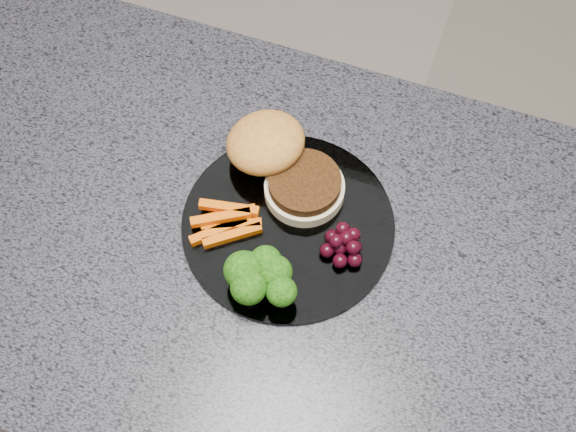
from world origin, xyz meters
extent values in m
cube|color=#4E2E1B|center=(0.00, 0.00, 0.43)|extent=(1.20, 0.60, 0.86)
cube|color=#45444D|center=(0.00, 0.00, 0.88)|extent=(1.20, 0.60, 0.04)
cylinder|color=white|center=(-0.05, 0.04, 0.90)|extent=(0.26, 0.26, 0.01)
cylinder|color=beige|center=(-0.04, 0.08, 0.91)|extent=(0.13, 0.13, 0.02)
cylinder|color=#41240C|center=(-0.04, 0.08, 0.93)|extent=(0.12, 0.12, 0.01)
ellipsoid|color=gold|center=(-0.11, 0.12, 0.93)|extent=(0.13, 0.13, 0.05)
cube|color=#DE5903|center=(-0.12, 0.02, 0.91)|extent=(0.07, 0.05, 0.01)
cube|color=#DE5903|center=(-0.11, 0.01, 0.91)|extent=(0.07, 0.04, 0.01)
cube|color=#DE5903|center=(-0.12, 0.00, 0.91)|extent=(0.06, 0.06, 0.01)
cube|color=#DE5903|center=(-0.12, 0.03, 0.92)|extent=(0.07, 0.02, 0.01)
cube|color=#DE5903|center=(-0.13, 0.01, 0.92)|extent=(0.07, 0.05, 0.01)
cube|color=#DE5903|center=(-0.11, 0.00, 0.91)|extent=(0.06, 0.05, 0.01)
cylinder|color=olive|center=(-0.07, -0.05, 0.92)|extent=(0.02, 0.02, 0.02)
ellipsoid|color=#0F3E08|center=(-0.07, -0.05, 0.94)|extent=(0.05, 0.05, 0.04)
cylinder|color=olive|center=(-0.04, -0.04, 0.92)|extent=(0.01, 0.01, 0.02)
ellipsoid|color=#0F3E08|center=(-0.04, -0.04, 0.94)|extent=(0.04, 0.04, 0.04)
cylinder|color=olive|center=(-0.06, -0.07, 0.92)|extent=(0.01, 0.01, 0.02)
ellipsoid|color=#0F3E08|center=(-0.06, -0.07, 0.94)|extent=(0.04, 0.04, 0.04)
cylinder|color=olive|center=(-0.02, -0.06, 0.92)|extent=(0.01, 0.01, 0.02)
ellipsoid|color=#0F3E08|center=(-0.02, -0.06, 0.94)|extent=(0.04, 0.04, 0.03)
cylinder|color=olive|center=(-0.05, -0.03, 0.92)|extent=(0.01, 0.01, 0.02)
ellipsoid|color=#0F3E08|center=(-0.05, -0.03, 0.94)|extent=(0.04, 0.04, 0.03)
sphere|color=black|center=(0.02, 0.02, 0.91)|extent=(0.02, 0.02, 0.02)
sphere|color=black|center=(0.04, 0.03, 0.91)|extent=(0.02, 0.02, 0.02)
sphere|color=black|center=(0.03, 0.04, 0.91)|extent=(0.02, 0.02, 0.02)
sphere|color=black|center=(0.01, 0.03, 0.91)|extent=(0.02, 0.02, 0.02)
sphere|color=black|center=(0.01, 0.01, 0.91)|extent=(0.02, 0.02, 0.02)
sphere|color=black|center=(0.03, 0.01, 0.91)|extent=(0.02, 0.02, 0.02)
sphere|color=black|center=(0.04, 0.01, 0.91)|extent=(0.02, 0.02, 0.02)
sphere|color=black|center=(0.03, 0.03, 0.93)|extent=(0.02, 0.02, 0.02)
sphere|color=black|center=(0.02, 0.02, 0.93)|extent=(0.02, 0.02, 0.02)
sphere|color=black|center=(0.04, 0.02, 0.93)|extent=(0.02, 0.02, 0.02)
sphere|color=black|center=(0.02, 0.04, 0.93)|extent=(0.02, 0.02, 0.02)
sphere|color=black|center=(0.03, 0.04, 0.93)|extent=(0.02, 0.02, 0.02)
camera|label=1|loc=(0.10, -0.39, 1.77)|focal=50.00mm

